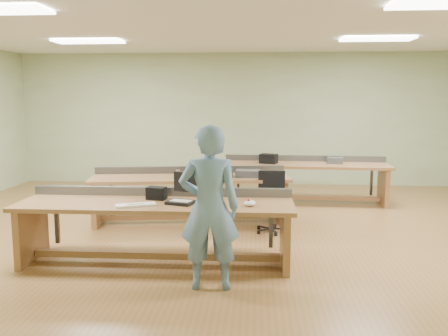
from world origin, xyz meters
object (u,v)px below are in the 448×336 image
Objects in this scene: parts_bin_teal at (219,174)px; drinks_can at (178,173)px; person at (209,208)px; task_chair at (271,210)px; laptop_base at (181,202)px; workbench_front at (156,217)px; mug at (179,174)px; camera_bag at (156,193)px; workbench_back at (305,173)px; parts_bin_grey at (248,173)px; workbench_mid at (190,188)px.

drinks_can is at bearing 175.70° from parts_bin_teal.
person is 1.92× the size of task_chair.
workbench_front is at bearing -176.97° from laptop_base.
task_chair is at bearing -14.17° from mug.
workbench_front is 14.50× the size of camera_bag.
workbench_front is at bearing -50.25° from person.
mug is at bearing 168.73° from task_chair.
parts_bin_teal is (-1.50, -1.76, 0.25)m from workbench_back.
parts_bin_teal reaches higher than drinks_can.
task_chair reaches higher than laptop_base.
laptop_base is at bearing -80.21° from mug.
drinks_can is at bearing -175.65° from parts_bin_grey.
task_chair is (1.42, 1.46, -0.24)m from workbench_front.
parts_bin_grey is (1.08, 1.79, -0.02)m from camera_bag.
parts_bin_teal is (0.62, 1.78, 0.25)m from workbench_front.
workbench_mid is 0.55m from parts_bin_teal.
mug is (-0.16, -0.08, 0.24)m from workbench_mid.
parts_bin_grey is (0.75, 2.00, 0.04)m from laptop_base.
laptop_base is (-1.80, -3.63, 0.20)m from workbench_back.
task_chair is 8.30× the size of drinks_can.
mug is (-0.73, 2.57, -0.06)m from person.
mug is (-0.63, 0.04, -0.02)m from parts_bin_teal.
workbench_front is at bearing -109.19° from parts_bin_teal.
person reaches higher than camera_bag.
person is (0.72, -0.74, 0.29)m from workbench_front.
drinks_can is (-0.35, 1.92, 0.04)m from laptop_base.
workbench_front is 1.07m from person.
drinks_can is (-0.66, 0.05, -0.01)m from parts_bin_teal.
parts_bin_grey is at bearing 60.76° from workbench_front.
camera_bag is 1.77m from parts_bin_teal.
camera_bag is 2.02m from task_chair.
camera_bag is (-0.74, 0.87, -0.03)m from person.
workbench_mid is at bearing -82.01° from person.
parts_bin_grey is at bearing 4.91° from mug.
workbench_front reaches higher than laptop_base.
person reaches higher than parts_bin_grey.
workbench_back is 8.45× the size of parts_bin_teal.
workbench_front is at bearing -101.98° from workbench_mid.
task_chair is 0.99m from parts_bin_teal.
workbench_front is 1.03× the size of workbench_mid.
camera_bag is at bearing 165.87° from laptop_base.
camera_bag is 0.61× the size of parts_bin_teal.
workbench_back reaches higher than parts_bin_grey.
person reaches higher than mug.
camera_bag is at bearing 98.75° from workbench_front.
workbench_mid is 0.31m from drinks_can.
drinks_can is at bearing 90.96° from workbench_front.
camera_bag is (-0.02, 0.13, 0.26)m from workbench_front.
task_chair is at bearing 45.59° from workbench_front.
camera_bag is 1.78× the size of mug.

